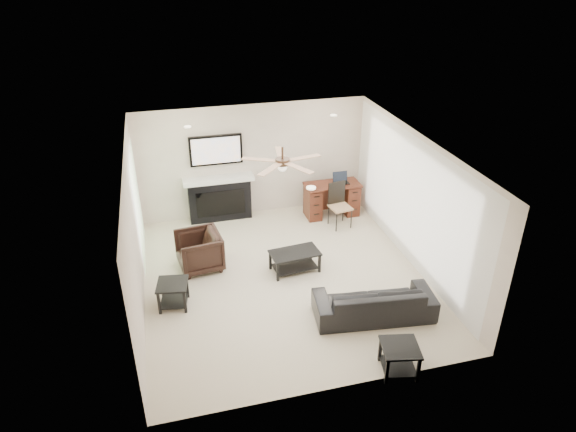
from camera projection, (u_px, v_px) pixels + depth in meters
name	position (u px, v px, depth m)	size (l,w,h in m)	color
room_shell	(294.00, 192.00, 8.74)	(5.50, 5.54, 2.52)	beige
sofa	(374.00, 301.00, 8.34)	(1.95, 0.76, 0.57)	black
armchair	(199.00, 251.00, 9.55)	(0.78, 0.80, 0.73)	black
coffee_table	(295.00, 261.00, 9.54)	(0.90, 0.50, 0.40)	black
end_table_near	(399.00, 359.00, 7.26)	(0.52, 0.52, 0.45)	black
end_table_left	(173.00, 294.00, 8.60)	(0.50, 0.50, 0.45)	black
fireplace_unit	(219.00, 180.00, 11.00)	(1.52, 0.34, 1.91)	black
desk	(332.00, 199.00, 11.45)	(1.22, 0.56, 0.76)	#3F170F
desk_chair	(340.00, 206.00, 10.93)	(0.42, 0.44, 0.97)	black
laptop	(342.00, 179.00, 11.25)	(0.33, 0.24, 0.23)	black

